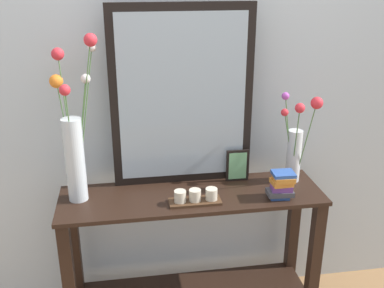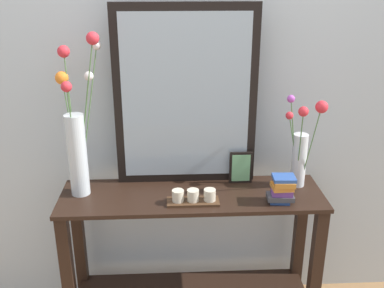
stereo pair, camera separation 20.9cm
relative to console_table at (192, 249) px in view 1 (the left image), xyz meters
name	(u,v)px [view 1 (the left image)]	position (x,y,z in m)	size (l,w,h in m)	color
wall_back	(182,65)	(0.00, 0.31, 0.88)	(6.40, 0.08, 2.70)	#B2BCC1
console_table	(192,249)	(0.00, 0.00, 0.00)	(1.28, 0.37, 0.78)	black
mirror_leaning	(182,98)	(-0.02, 0.16, 0.76)	(0.69, 0.03, 0.88)	black
tall_vase_left	(74,141)	(-0.54, 0.05, 0.60)	(0.23, 0.22, 0.77)	silver
vase_right	(296,145)	(0.54, 0.06, 0.51)	(0.17, 0.17, 0.46)	silver
candle_tray	(196,197)	(0.00, -0.09, 0.34)	(0.24, 0.09, 0.07)	#472D1C
picture_frame_small	(237,166)	(0.25, 0.11, 0.40)	(0.12, 0.01, 0.17)	black
book_stack	(282,185)	(0.41, -0.10, 0.38)	(0.13, 0.10, 0.13)	#2D519E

